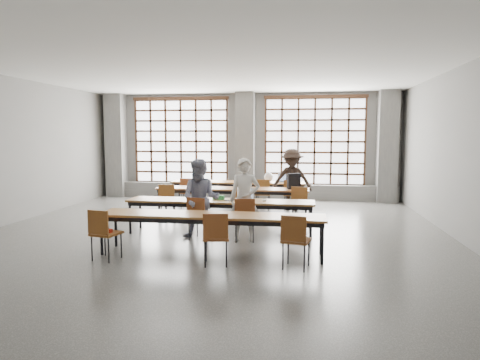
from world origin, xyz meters
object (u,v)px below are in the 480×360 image
Objects in this scene: chair_mid_left at (167,197)px; chair_near_left at (103,229)px; chair_mid_centre at (243,199)px; chair_near_mid at (216,233)px; desk_row_d at (211,218)px; laptop_front at (246,197)px; plastic_bag at (269,177)px; chair_mid_right at (300,200)px; chair_front_right at (245,215)px; student_female at (201,199)px; mouse at (264,200)px; phone at (228,201)px; chair_back_left at (188,190)px; student_back at (292,180)px; chair_back_right at (291,192)px; laptop_back at (284,180)px; student_male at (245,199)px; chair_front_left at (199,214)px; backpack at (294,181)px; green_box at (219,197)px; desk_row_b at (232,190)px; red_pouch at (106,231)px; desk_row_a at (238,184)px; desk_row_c at (220,203)px; chair_near_right at (295,236)px; chair_back_mid at (263,191)px.

chair_near_left is at bearing -88.22° from chair_mid_left.
chair_mid_centre and chair_near_mid have the same top height.
desk_row_d is 9.69× the size of laptop_front.
plastic_bag is at bearing 69.05° from chair_near_left.
chair_near_left is (-3.25, -3.75, 0.00)m from chair_mid_right.
student_female is at bearing 172.02° from chair_front_right.
mouse is (1.25, 0.48, -0.07)m from student_female.
mouse is at bearing -116.23° from chair_mid_right.
desk_row_d is 1.53m from phone.
chair_back_left is at bearing 109.95° from student_female.
chair_back_right is at bearing -92.28° from student_back.
laptop_back is (-0.25, 0.61, -0.07)m from student_back.
chair_mid_right is 1.81m from laptop_front.
desk_row_d is at bearing -115.00° from student_male.
chair_front_left is (-0.48, 1.01, -0.13)m from desk_row_d.
backpack reaches higher than desk_row_d.
chair_back_right reaches higher than green_box.
red_pouch is at bearing -108.65° from desk_row_b.
desk_row_a is 20.00× the size of red_pouch.
backpack is at bearing 55.11° from desk_row_c.
chair_mid_centre is at bearing 63.54° from red_pouch.
student_female is 1.34m from mouse.
red_pouch is at bearing -103.20° from desk_row_a.
student_back is at bearing 77.85° from chair_front_right.
desk_row_d is at bearing -86.45° from desk_row_a.
chair_front_right is 2.66m from red_pouch.
desk_row_d is 1.62m from chair_near_right.
desk_row_b is 40.82× the size of mouse.
student_female is (-1.94, 1.76, 0.28)m from chair_near_right.
desk_row_d is at bearing 108.85° from chair_near_mid.
chair_near_left is at bearing 179.98° from chair_near_mid.
plastic_bag reaches higher than red_pouch.
chair_front_left is 4.48m from plastic_bag.
chair_back_mid is at bearing 85.84° from student_male.
backpack reaches higher than green_box.
chair_front_right and chair_near_mid have the same top height.
student_back reaches higher than student_female.
chair_back_mid is 1.30m from backpack.
chair_back_mid is 1.59m from chair_mid_centre.
chair_mid_centre is 1.00× the size of chair_front_right.
student_back is at bearing 69.06° from phone.
chair_near_right is 6.77× the size of phone.
desk_row_a is at bearing 88.52° from student_female.
desk_row_c is at bearing 126.01° from chair_near_right.
chair_near_mid is at bearing -2.33° from red_pouch.
chair_near_mid reaches higher than red_pouch.
mouse reaches higher than desk_row_d.
student_male is 16.94× the size of mouse.
desk_row_c is 4.55× the size of chair_near_left.
chair_mid_left is 2.20× the size of backpack.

